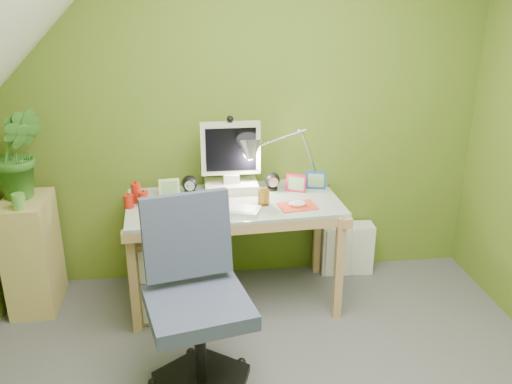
{
  "coord_description": "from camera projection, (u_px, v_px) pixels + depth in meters",
  "views": [
    {
      "loc": [
        -0.36,
        -1.91,
        1.99
      ],
      "look_at": [
        0.0,
        1.0,
        0.85
      ],
      "focal_mm": 38.0,
      "sensor_mm": 36.0,
      "label": 1
    }
  ],
  "objects": [
    {
      "name": "keyboard",
      "position": [
        222.0,
        208.0,
        3.25
      ],
      "size": [
        0.48,
        0.3,
        0.02
      ],
      "primitive_type": "cube",
      "rotation": [
        0.0,
        0.0,
        -0.36
      ],
      "color": "silver",
      "rests_on": "desk"
    },
    {
      "name": "speaker_left",
      "position": [
        190.0,
        185.0,
        3.49
      ],
      "size": [
        0.13,
        0.13,
        0.12
      ],
      "primitive_type": null,
      "rotation": [
        0.0,
        0.0,
        -0.26
      ],
      "color": "black",
      "rests_on": "desk"
    },
    {
      "name": "wall_back",
      "position": [
        245.0,
        110.0,
        3.57
      ],
      "size": [
        3.2,
        0.01,
        2.4
      ],
      "primitive_type": "cube",
      "color": "olive",
      "rests_on": "floor"
    },
    {
      "name": "speaker_right",
      "position": [
        272.0,
        181.0,
        3.55
      ],
      "size": [
        0.11,
        0.11,
        0.12
      ],
      "primitive_type": null,
      "rotation": [
        0.0,
        0.0,
        0.14
      ],
      "color": "black",
      "rests_on": "desk"
    },
    {
      "name": "monitor",
      "position": [
        231.0,
        152.0,
        3.47
      ],
      "size": [
        0.39,
        0.23,
        0.53
      ],
      "primitive_type": null,
      "rotation": [
        0.0,
        0.0,
        0.01
      ],
      "color": "beige",
      "rests_on": "desk"
    },
    {
      "name": "mousepad",
      "position": [
        297.0,
        206.0,
        3.31
      ],
      "size": [
        0.25,
        0.19,
        0.01
      ],
      "primitive_type": "cube",
      "rotation": [
        0.0,
        0.0,
        0.16
      ],
      "color": "red",
      "rests_on": "desk"
    },
    {
      "name": "photo_frame_blue",
      "position": [
        316.0,
        180.0,
        3.59
      ],
      "size": [
        0.13,
        0.05,
        0.11
      ],
      "primitive_type": "cube",
      "rotation": [
        0.0,
        0.0,
        -0.2
      ],
      "color": "#154697",
      "rests_on": "desk"
    },
    {
      "name": "mouse",
      "position": [
        297.0,
        204.0,
        3.3
      ],
      "size": [
        0.11,
        0.07,
        0.04
      ],
      "primitive_type": "ellipsoid",
      "rotation": [
        0.0,
        0.0,
        -0.02
      ],
      "color": "white",
      "rests_on": "mousepad"
    },
    {
      "name": "radiator",
      "position": [
        347.0,
        248.0,
        3.93
      ],
      "size": [
        0.38,
        0.17,
        0.37
      ],
      "primitive_type": "cube",
      "rotation": [
        0.0,
        0.0,
        -0.05
      ],
      "color": "white",
      "rests_on": "floor"
    },
    {
      "name": "desk_lamp",
      "position": [
        300.0,
        144.0,
        3.5
      ],
      "size": [
        0.59,
        0.33,
        0.6
      ],
      "primitive_type": null,
      "rotation": [
        0.0,
        0.0,
        -0.18
      ],
      "color": "#BABABF",
      "rests_on": "desk"
    },
    {
      "name": "task_chair",
      "position": [
        198.0,
        303.0,
        2.67
      ],
      "size": [
        0.67,
        0.67,
        1.01
      ],
      "primitive_type": null,
      "rotation": [
        0.0,
        0.0,
        0.22
      ],
      "color": "#39425E",
      "rests_on": "floor"
    },
    {
      "name": "amber_tumbler",
      "position": [
        264.0,
        197.0,
        3.32
      ],
      "size": [
        0.08,
        0.08,
        0.09
      ],
      "primitive_type": "cylinder",
      "rotation": [
        0.0,
        0.0,
        -0.19
      ],
      "color": "#8E5E14",
      "rests_on": "desk"
    },
    {
      "name": "desk",
      "position": [
        234.0,
        251.0,
        3.52
      ],
      "size": [
        1.36,
        0.73,
        0.71
      ],
      "primitive_type": null,
      "rotation": [
        0.0,
        0.0,
        0.06
      ],
      "color": "tan",
      "rests_on": "floor"
    },
    {
      "name": "candle_cluster",
      "position": [
        136.0,
        195.0,
        3.31
      ],
      "size": [
        0.18,
        0.16,
        0.13
      ],
      "primitive_type": null,
      "rotation": [
        0.0,
        0.0,
        -0.1
      ],
      "color": "red",
      "rests_on": "desk"
    },
    {
      "name": "photo_frame_red",
      "position": [
        296.0,
        183.0,
        3.53
      ],
      "size": [
        0.13,
        0.07,
        0.11
      ],
      "primitive_type": "cube",
      "rotation": [
        0.0,
        0.0,
        -0.44
      ],
      "color": "#D41643",
      "rests_on": "desk"
    },
    {
      "name": "green_cup",
      "position": [
        19.0,
        201.0,
        3.17
      ],
      "size": [
        0.08,
        0.08,
        0.1
      ],
      "primitive_type": "cylinder",
      "rotation": [
        0.0,
        0.0,
        -0.08
      ],
      "color": "#639F42",
      "rests_on": "side_ledge"
    },
    {
      "name": "side_ledge",
      "position": [
        33.0,
        253.0,
        3.46
      ],
      "size": [
        0.28,
        0.42,
        0.74
      ],
      "primitive_type": "cube",
      "color": "tan",
      "rests_on": "floor"
    },
    {
      "name": "photo_frame_green",
      "position": [
        169.0,
        187.0,
        3.46
      ],
      "size": [
        0.13,
        0.03,
        0.11
      ],
      "primitive_type": "cube",
      "rotation": [
        0.0,
        0.0,
        0.09
      ],
      "color": "#B9CB8B",
      "rests_on": "desk"
    },
    {
      "name": "potted_plant",
      "position": [
        19.0,
        153.0,
        3.27
      ],
      "size": [
        0.35,
        0.31,
        0.56
      ],
      "primitive_type": "imported",
      "rotation": [
        0.0,
        0.0,
        0.21
      ],
      "color": "#336E24",
      "rests_on": "side_ledge"
    }
  ]
}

